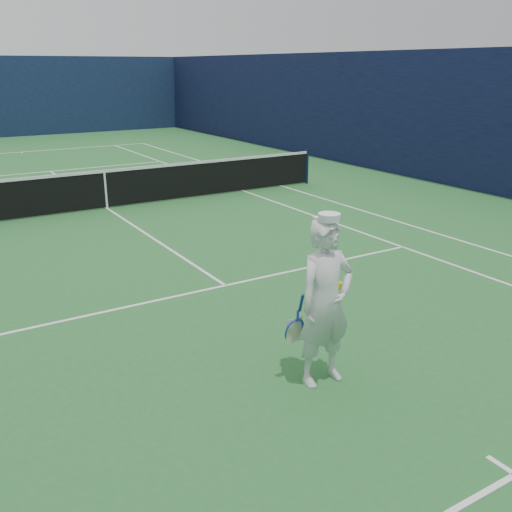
{
  "coord_description": "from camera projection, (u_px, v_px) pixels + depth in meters",
  "views": [
    {
      "loc": [
        -4.23,
        -14.29,
        3.52
      ],
      "look_at": [
        -0.47,
        -8.16,
        1.11
      ],
      "focal_mm": 40.0,
      "sensor_mm": 36.0,
      "label": 1
    }
  ],
  "objects": [
    {
      "name": "court_markings",
      "position": [
        107.0,
        208.0,
        14.76
      ],
      "size": [
        11.03,
        23.83,
        0.01
      ],
      "color": "white",
      "rests_on": "ground"
    },
    {
      "name": "ground",
      "position": [
        107.0,
        209.0,
        14.76
      ],
      "size": [
        80.0,
        80.0,
        0.0
      ],
      "primitive_type": "plane",
      "color": "#26642D",
      "rests_on": "ground"
    },
    {
      "name": "windscreen_fence",
      "position": [
        101.0,
        130.0,
        14.13
      ],
      "size": [
        20.12,
        36.12,
        4.0
      ],
      "color": "#0F1C3A",
      "rests_on": "ground"
    },
    {
      "name": "tennis_player",
      "position": [
        326.0,
        303.0,
        6.41
      ],
      "size": [
        0.78,
        0.49,
        2.02
      ],
      "rotation": [
        0.0,
        0.0,
        -0.0
      ],
      "color": "white",
      "rests_on": "ground"
    },
    {
      "name": "tennis_net",
      "position": [
        105.0,
        187.0,
        14.59
      ],
      "size": [
        12.88,
        0.09,
        1.07
      ],
      "color": "#141E4C",
      "rests_on": "ground"
    }
  ]
}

